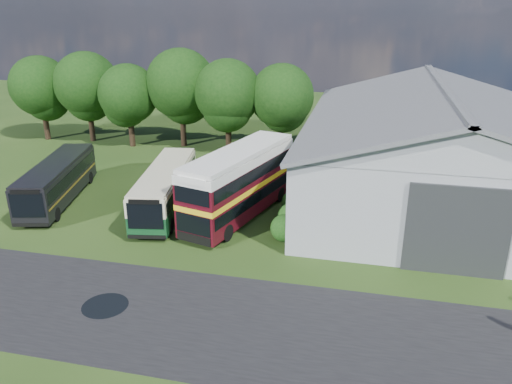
% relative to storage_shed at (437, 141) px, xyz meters
% --- Properties ---
extents(ground, '(120.00, 120.00, 0.00)m').
position_rel_storage_shed_xyz_m(ground, '(-15.00, -15.98, -4.17)').
color(ground, '#1B3210').
rests_on(ground, ground).
extents(asphalt_road, '(60.00, 8.00, 0.02)m').
position_rel_storage_shed_xyz_m(asphalt_road, '(-12.00, -18.98, -4.17)').
color(asphalt_road, black).
rests_on(asphalt_road, ground).
extents(puddle, '(2.20, 2.20, 0.01)m').
position_rel_storage_shed_xyz_m(puddle, '(-16.50, -18.98, -4.17)').
color(puddle, black).
rests_on(puddle, ground).
extents(storage_shed, '(18.80, 24.80, 8.15)m').
position_rel_storage_shed_xyz_m(storage_shed, '(0.00, 0.00, 0.00)').
color(storage_shed, gray).
rests_on(storage_shed, ground).
extents(tree_far_left, '(6.12, 6.12, 8.64)m').
position_rel_storage_shed_xyz_m(tree_far_left, '(-38.00, 8.02, 1.40)').
color(tree_far_left, black).
rests_on(tree_far_left, ground).
extents(tree_left_a, '(6.46, 6.46, 9.12)m').
position_rel_storage_shed_xyz_m(tree_left_a, '(-33.00, 8.52, 1.71)').
color(tree_left_a, black).
rests_on(tree_left_a, ground).
extents(tree_left_b, '(5.78, 5.78, 8.16)m').
position_rel_storage_shed_xyz_m(tree_left_b, '(-28.00, 7.52, 1.09)').
color(tree_left_b, black).
rests_on(tree_left_b, ground).
extents(tree_mid, '(6.80, 6.80, 9.60)m').
position_rel_storage_shed_xyz_m(tree_mid, '(-23.00, 8.82, 2.02)').
color(tree_mid, black).
rests_on(tree_mid, ground).
extents(tree_right_a, '(6.26, 6.26, 8.83)m').
position_rel_storage_shed_xyz_m(tree_right_a, '(-18.00, 7.82, 1.52)').
color(tree_right_a, black).
rests_on(tree_right_a, ground).
extents(tree_right_b, '(5.98, 5.98, 8.45)m').
position_rel_storage_shed_xyz_m(tree_right_b, '(-13.00, 8.62, 1.27)').
color(tree_right_b, black).
rests_on(tree_right_b, ground).
extents(shrub_front, '(1.70, 1.70, 1.70)m').
position_rel_storage_shed_xyz_m(shrub_front, '(-9.40, -9.98, -4.17)').
color(shrub_front, '#194714').
rests_on(shrub_front, ground).
extents(shrub_mid, '(1.60, 1.60, 1.60)m').
position_rel_storage_shed_xyz_m(shrub_mid, '(-9.40, -7.98, -4.17)').
color(shrub_mid, '#194714').
rests_on(shrub_mid, ground).
extents(shrub_back, '(1.80, 1.80, 1.80)m').
position_rel_storage_shed_xyz_m(shrub_back, '(-9.40, -5.98, -4.17)').
color(shrub_back, '#194714').
rests_on(shrub_back, ground).
extents(bus_green_single, '(4.30, 11.00, 2.96)m').
position_rel_storage_shed_xyz_m(bus_green_single, '(-18.26, -7.12, -2.59)').
color(bus_green_single, black).
rests_on(bus_green_single, ground).
extents(bus_maroon_double, '(5.54, 11.15, 4.65)m').
position_rel_storage_shed_xyz_m(bus_maroon_double, '(-12.95, -7.09, -1.85)').
color(bus_maroon_double, black).
rests_on(bus_maroon_double, ground).
extents(bus_dark_single, '(4.87, 10.79, 2.90)m').
position_rel_storage_shed_xyz_m(bus_dark_single, '(-26.50, -7.34, -2.62)').
color(bus_dark_single, black).
rests_on(bus_dark_single, ground).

